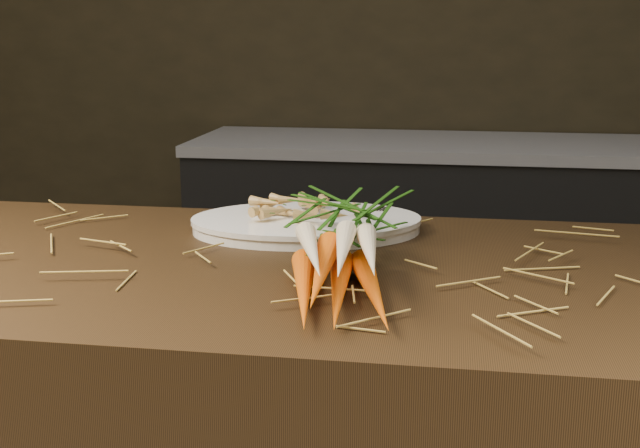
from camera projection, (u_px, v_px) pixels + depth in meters
The scene contains 6 objects.
back_counter at pixel (432, 248), 3.10m from camera, with size 1.82×0.62×0.84m.
straw_bedding at pixel (213, 255), 1.23m from camera, with size 1.40×0.60×0.02m, color olive, non-canonical shape.
root_veg_bunch at pixel (340, 240), 1.17m from camera, with size 0.22×0.52×0.09m.
serving_platter at pixel (306, 226), 1.40m from camera, with size 0.40×0.26×0.02m, color white, non-canonical shape.
roasted_veg_heap at pixel (306, 207), 1.39m from camera, with size 0.19×0.14×0.04m, color #A7793F, non-canonical shape.
serving_fork at pixel (388, 220), 1.39m from camera, with size 0.01×0.15×0.00m, color silver.
Camera 1 is at (0.35, -0.84, 1.24)m, focal length 45.00 mm.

